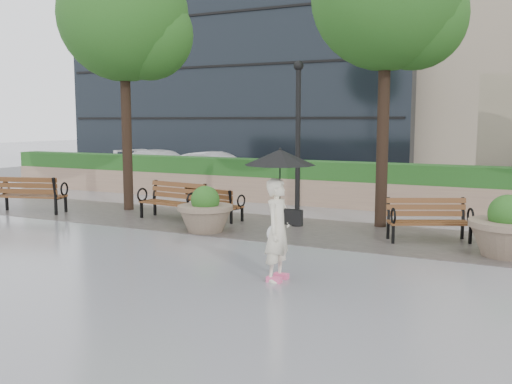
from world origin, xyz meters
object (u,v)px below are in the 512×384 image
at_px(bench_1, 172,209).
at_px(pedestrian, 279,202).
at_px(bench_0, 30,202).
at_px(planter_right, 507,233).
at_px(car_right, 216,170).
at_px(bench_2, 214,210).
at_px(car_left, 162,166).
at_px(lamppost, 298,155).
at_px(bench_3, 428,229).
at_px(planter_left, 205,214).

distance_m(bench_1, pedestrian, 6.27).
distance_m(bench_0, planter_right, 12.23).
bearing_deg(car_right, bench_2, -150.71).
height_order(car_left, pedestrian, pedestrian).
bearing_deg(bench_1, lamppost, 18.47).
distance_m(bench_3, pedestrian, 4.55).
xyz_separation_m(car_right, pedestrian, (7.57, -10.91, 0.61)).
height_order(bench_1, bench_3, bench_1).
bearing_deg(planter_right, planter_left, -176.01).
bearing_deg(bench_1, bench_0, -161.28).
distance_m(bench_2, bench_3, 5.47).
relative_size(car_left, pedestrian, 2.21).
relative_size(bench_2, bench_3, 0.91).
bearing_deg(bench_3, planter_left, 167.81).
xyz_separation_m(bench_2, pedestrian, (3.81, -4.40, 1.04)).
height_order(planter_left, car_right, car_right).
height_order(bench_0, planter_left, planter_left).
relative_size(bench_1, bench_2, 1.13).
bearing_deg(planter_left, bench_3, 13.79).
xyz_separation_m(car_left, car_right, (2.82, -0.38, -0.00)).
relative_size(bench_0, bench_2, 1.24).
bearing_deg(car_left, lamppost, -112.42).
bearing_deg(bench_2, bench_3, -172.50).
xyz_separation_m(bench_0, pedestrian, (9.00, -3.10, 0.98)).
distance_m(planter_left, lamppost, 2.66).
height_order(lamppost, pedestrian, lamppost).
bearing_deg(planter_left, bench_0, 178.37).
distance_m(bench_1, bench_2, 1.10).
bearing_deg(bench_2, planter_left, 123.70).
distance_m(bench_2, car_right, 7.53).
bearing_deg(planter_right, bench_3, 154.76).
relative_size(car_right, pedestrian, 1.94).
bearing_deg(bench_2, lamppost, -166.05).
distance_m(bench_0, bench_1, 4.29).
bearing_deg(planter_right, lamppost, 166.30).
height_order(bench_0, planter_right, planter_right).
xyz_separation_m(planter_left, car_left, (-7.21, 8.37, 0.26)).
distance_m(bench_0, car_left, 8.32).
bearing_deg(bench_0, planter_right, 164.77).
bearing_deg(planter_right, pedestrian, -133.71).
height_order(bench_2, car_right, car_right).
distance_m(bench_0, car_right, 7.96).
xyz_separation_m(car_left, pedestrian, (10.39, -11.30, 0.61)).
relative_size(bench_2, car_left, 0.36).
xyz_separation_m(lamppost, car_left, (-8.85, 6.76, -1.08)).
bearing_deg(bench_1, bench_3, 9.45).
relative_size(bench_3, lamppost, 0.46).
relative_size(bench_2, planter_right, 1.17).
height_order(bench_0, bench_2, bench_0).
relative_size(planter_left, car_right, 0.31).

